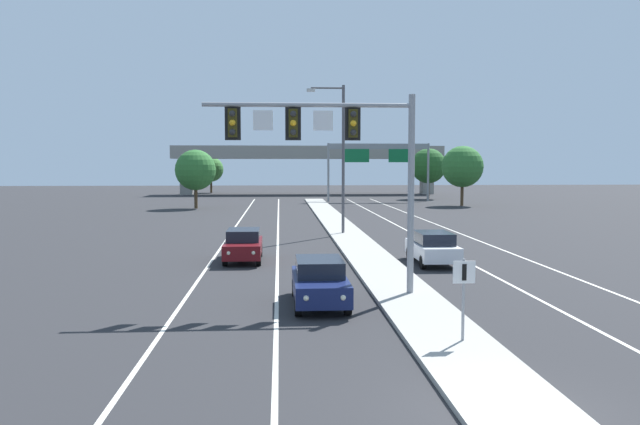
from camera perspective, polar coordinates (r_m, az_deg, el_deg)
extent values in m
plane|color=#28282B|center=(13.23, 17.69, -17.35)|extent=(260.00, 260.00, 0.00)
cube|color=#9E9B93|center=(30.15, 5.10, -4.71)|extent=(2.40, 110.00, 0.15)
cube|color=silver|center=(36.74, -3.86, -3.16)|extent=(0.14, 100.00, 0.01)
cube|color=silver|center=(37.89, 10.52, -2.99)|extent=(0.14, 100.00, 0.01)
cube|color=silver|center=(36.89, -9.00, -3.17)|extent=(0.14, 100.00, 0.01)
cube|color=silver|center=(38.83, 15.25, -2.90)|extent=(0.14, 100.00, 0.01)
cylinder|color=gray|center=(22.98, 8.27, 1.62)|extent=(0.24, 0.24, 7.20)
cylinder|color=gray|center=(22.57, -1.09, 9.75)|extent=(7.47, 0.16, 0.16)
cube|color=black|center=(22.69, 2.99, 8.07)|extent=(0.56, 0.06, 1.20)
cube|color=#38330F|center=(22.65, 3.00, 8.08)|extent=(0.32, 0.32, 1.00)
sphere|color=#282828|center=(22.51, 3.06, 8.92)|extent=(0.22, 0.22, 0.22)
sphere|color=#F2A819|center=(22.48, 3.05, 8.10)|extent=(0.22, 0.22, 0.22)
sphere|color=#282828|center=(22.47, 3.05, 7.29)|extent=(0.22, 0.22, 0.22)
cube|color=black|center=(22.55, -2.46, 8.10)|extent=(0.56, 0.06, 1.20)
cube|color=#38330F|center=(22.51, -2.46, 8.10)|extent=(0.32, 0.32, 1.00)
sphere|color=#282828|center=(22.36, -2.45, 8.95)|extent=(0.22, 0.22, 0.22)
sphere|color=#F2A819|center=(22.34, -2.45, 8.13)|extent=(0.22, 0.22, 0.22)
sphere|color=#282828|center=(22.32, -2.45, 7.31)|extent=(0.22, 0.22, 0.22)
cube|color=black|center=(22.60, -7.93, 8.05)|extent=(0.56, 0.06, 1.20)
cube|color=#38330F|center=(22.56, -7.94, 8.05)|extent=(0.32, 0.32, 1.00)
sphere|color=#282828|center=(22.41, -7.98, 8.90)|extent=(0.22, 0.22, 0.22)
sphere|color=#F2A819|center=(22.39, -7.97, 8.08)|extent=(0.22, 0.22, 0.22)
sphere|color=#282828|center=(22.37, -7.96, 7.26)|extent=(0.22, 0.22, 0.22)
cube|color=white|center=(22.54, 0.28, 8.35)|extent=(0.70, 0.04, 0.70)
cube|color=white|center=(22.49, -5.21, 8.34)|extent=(0.70, 0.04, 0.70)
cylinder|color=gray|center=(17.28, 12.89, -7.74)|extent=(0.08, 0.08, 2.20)
cube|color=white|center=(17.11, 12.96, -5.31)|extent=(0.60, 0.03, 0.60)
cube|color=black|center=(17.09, 12.98, -5.32)|extent=(0.12, 0.01, 0.44)
cylinder|color=#4C4C51|center=(42.77, 2.13, 4.83)|extent=(0.20, 0.20, 10.00)
cylinder|color=#4C4C51|center=(42.97, 0.66, 11.25)|extent=(2.20, 0.12, 0.12)
cube|color=#B7B7B2|center=(42.89, -0.84, 11.06)|extent=(0.56, 0.28, 0.20)
cube|color=#141E4C|center=(21.73, -0.03, -6.68)|extent=(1.83, 4.41, 0.70)
cube|color=black|center=(21.83, -0.07, -4.95)|extent=(1.60, 2.39, 0.56)
sphere|color=#EAE5C6|center=(19.64, 2.12, -7.74)|extent=(0.18, 0.18, 0.18)
sphere|color=#EAE5C6|center=(19.56, -1.27, -7.79)|extent=(0.18, 0.18, 0.18)
cylinder|color=black|center=(20.41, 2.54, -8.42)|extent=(0.22, 0.64, 0.64)
cylinder|color=black|center=(20.30, -2.00, -8.49)|extent=(0.22, 0.64, 0.64)
cylinder|color=black|center=(23.33, 1.69, -6.78)|extent=(0.22, 0.64, 0.64)
cylinder|color=black|center=(23.23, -2.27, -6.84)|extent=(0.22, 0.64, 0.64)
cube|color=#5B0F14|center=(31.63, -6.98, -3.20)|extent=(1.83, 4.41, 0.70)
cube|color=black|center=(31.77, -6.97, -2.02)|extent=(1.60, 2.39, 0.56)
sphere|color=#EAE5C6|center=(29.44, -6.07, -3.67)|extent=(0.18, 0.18, 0.18)
sphere|color=#EAE5C6|center=(29.50, -8.31, -3.67)|extent=(0.18, 0.18, 0.18)
cylinder|color=black|center=(30.16, -5.59, -4.24)|extent=(0.22, 0.64, 0.64)
cylinder|color=black|center=(30.25, -8.63, -4.24)|extent=(0.22, 0.64, 0.64)
cylinder|color=black|center=(33.13, -5.46, -3.45)|extent=(0.22, 0.64, 0.64)
cylinder|color=black|center=(33.21, -8.22, -3.46)|extent=(0.22, 0.64, 0.64)
cube|color=silver|center=(31.02, 10.17, -3.39)|extent=(1.80, 4.40, 0.70)
cube|color=black|center=(30.73, 10.28, -2.28)|extent=(1.59, 2.38, 0.56)
sphere|color=#EAE5C6|center=(32.99, 8.29, -2.81)|extent=(0.18, 0.18, 0.18)
sphere|color=#EAE5C6|center=(33.25, 10.24, -2.78)|extent=(0.18, 0.18, 0.18)
cylinder|color=black|center=(32.34, 8.15, -3.67)|extent=(0.22, 0.64, 0.64)
cylinder|color=black|center=(32.70, 10.90, -3.62)|extent=(0.22, 0.64, 0.64)
cylinder|color=black|center=(29.44, 9.34, -4.49)|extent=(0.22, 0.64, 0.64)
cylinder|color=black|center=(29.84, 12.34, -4.41)|extent=(0.22, 0.64, 0.64)
cylinder|color=gray|center=(80.66, 0.76, 3.66)|extent=(0.28, 0.28, 7.50)
cylinder|color=gray|center=(82.70, 9.80, 3.62)|extent=(0.28, 0.28, 7.50)
cube|color=gray|center=(81.45, 5.36, 6.01)|extent=(13.00, 0.36, 0.70)
cube|color=#0F6033|center=(80.83, 3.36, 5.18)|extent=(3.20, 0.08, 1.70)
cube|color=#0F6033|center=(81.73, 7.36, 5.14)|extent=(3.20, 0.08, 1.70)
cube|color=gray|center=(100.17, -1.09, 5.22)|extent=(42.40, 6.40, 1.10)
cube|color=gray|center=(97.20, -1.01, 5.83)|extent=(42.40, 0.36, 0.90)
cube|color=gray|center=(101.14, -12.03, 3.20)|extent=(1.80, 2.40, 5.65)
cube|color=gray|center=(102.87, 9.68, 3.26)|extent=(1.80, 2.40, 5.65)
cylinder|color=#4C3823|center=(74.50, 12.78, 1.61)|extent=(0.36, 0.36, 2.62)
sphere|color=#2D6B2D|center=(74.42, 12.82, 4.09)|extent=(4.79, 4.79, 4.79)
cylinder|color=#4C3823|center=(106.76, -9.86, 2.39)|extent=(0.36, 0.36, 2.27)
sphere|color=#387533|center=(106.70, -9.88, 3.89)|extent=(4.16, 4.16, 4.16)
cylinder|color=#4C3823|center=(88.13, 9.80, 2.08)|extent=(0.36, 0.36, 2.64)
sphere|color=#235623|center=(88.06, 9.83, 4.20)|extent=(4.83, 4.83, 4.83)
cylinder|color=#4C3823|center=(69.58, -11.21, 1.36)|extent=(0.36, 0.36, 2.42)
sphere|color=#2D6B2D|center=(69.49, -11.25, 3.81)|extent=(4.42, 4.42, 4.42)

